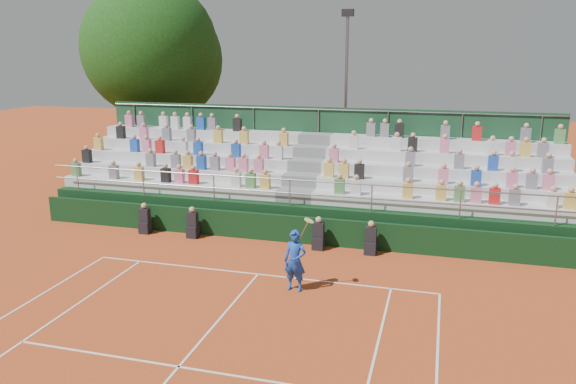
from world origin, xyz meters
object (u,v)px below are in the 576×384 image
(tennis_player, at_px, (295,261))
(tree_west, at_px, (162,60))
(floodlight_mast, at_px, (346,85))
(tree_east, at_px, (150,49))

(tennis_player, bearing_deg, tree_west, 129.10)
(tree_west, bearing_deg, floodlight_mast, 1.85)
(tennis_player, xyz_separation_m, floodlight_mast, (-1.07, 14.15, 4.16))
(tennis_player, distance_m, floodlight_mast, 14.79)
(tennis_player, bearing_deg, floodlight_mast, 94.33)
(tree_west, bearing_deg, tennis_player, -50.90)
(tree_west, relative_size, floodlight_mast, 1.10)
(tennis_player, distance_m, tree_west, 18.60)
(tennis_player, distance_m, tree_east, 18.19)
(tree_east, relative_size, floodlight_mast, 1.19)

